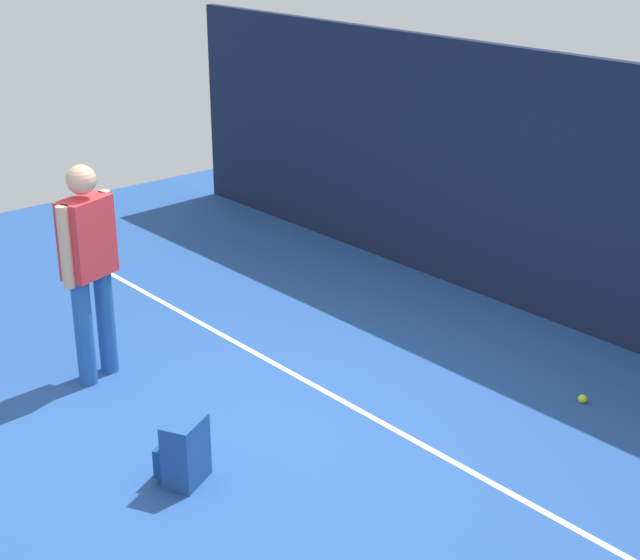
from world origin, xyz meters
name	(u,v)px	position (x,y,z in m)	size (l,w,h in m)	color
ground_plane	(277,424)	(0.00, 0.00, 0.00)	(12.00, 12.00, 0.00)	#234C93
back_fence	(550,190)	(0.00, 3.00, 1.16)	(10.00, 0.10, 2.31)	#141E38
court_line	(338,398)	(0.00, 0.57, 0.00)	(9.00, 0.05, 0.00)	white
tennis_player	(89,261)	(-1.49, -0.59, 0.97)	(0.34, 0.51, 1.70)	#2659A5
backpack	(183,452)	(0.17, -0.89, 0.21)	(0.37, 0.36, 0.44)	#1E478C
tennis_ball_near_player	(583,399)	(1.23, 1.91, 0.03)	(0.07, 0.07, 0.07)	#CCE033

